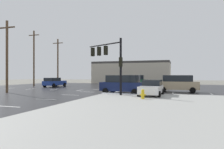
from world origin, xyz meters
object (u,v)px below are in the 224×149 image
object	(u,v)px
sedan_silver	(118,84)
sedan_blue	(54,82)
suv_navy	(123,84)
utility_pole_distant	(58,61)
utility_pole_far	(34,57)
traffic_signal_mast	(109,57)
suv_green	(134,81)
suv_tan	(178,83)
fire_hydrant	(143,94)
utility_pole_mid	(7,55)
sedan_white	(152,88)

from	to	relation	value
sedan_silver	sedan_blue	bearing A→B (deg)	-96.41
suv_navy	sedan_blue	distance (m)	16.94
sedan_blue	utility_pole_distant	bearing A→B (deg)	29.82
suv_navy	utility_pole_far	bearing A→B (deg)	-20.07
utility_pole_distant	traffic_signal_mast	bearing A→B (deg)	-43.41
suv_green	suv_navy	world-z (taller)	same
traffic_signal_mast	suv_tan	size ratio (longest dim) A/B	1.14
fire_hydrant	suv_navy	size ratio (longest dim) A/B	0.16
suv_green	sedan_blue	size ratio (longest dim) A/B	1.08
sedan_silver	suv_navy	bearing A→B (deg)	27.62
utility_pole_mid	utility_pole_far	xyz separation A→B (m)	(-6.27, 12.26, 0.90)
traffic_signal_mast	utility_pole_distant	distance (m)	22.13
traffic_signal_mast	suv_tan	world-z (taller)	traffic_signal_mast
sedan_silver	suv_navy	distance (m)	6.26
fire_hydrant	sedan_white	distance (m)	3.45
suv_tan	utility_pole_distant	xyz separation A→B (m)	(-22.69, 9.12, 3.73)
sedan_blue	utility_pole_far	size ratio (longest dim) A/B	0.45
suv_tan	sedan_white	bearing A→B (deg)	68.00
fire_hydrant	suv_tan	xyz separation A→B (m)	(2.64, 9.29, 0.55)
utility_pole_mid	traffic_signal_mast	bearing A→B (deg)	4.73
utility_pole_far	utility_pole_distant	bearing A→B (deg)	57.81
traffic_signal_mast	utility_pole_far	xyz separation A→B (m)	(-18.56, 11.24, 1.36)
suv_navy	utility_pole_mid	xyz separation A→B (m)	(-13.29, -2.65, 3.33)
suv_tan	sedan_white	size ratio (longest dim) A/B	1.06
sedan_silver	utility_pole_distant	size ratio (longest dim) A/B	0.51
suv_tan	utility_pole_far	world-z (taller)	utility_pole_far
sedan_silver	utility_pole_mid	world-z (taller)	utility_pole_mid
sedan_blue	utility_pole_far	xyz separation A→B (m)	(-5.00, 0.96, 4.47)
sedan_silver	sedan_blue	world-z (taller)	same
utility_pole_far	sedan_silver	bearing A→B (deg)	-12.32
traffic_signal_mast	utility_pole_mid	xyz separation A→B (m)	(-12.28, -1.02, 0.45)
utility_pole_distant	sedan_white	bearing A→B (deg)	-36.38
fire_hydrant	sedan_silver	world-z (taller)	sedan_silver
suv_tan	utility_pole_mid	size ratio (longest dim) A/B	0.58
utility_pole_distant	fire_hydrant	bearing A→B (deg)	-42.56
traffic_signal_mast	sedan_white	bearing A→B (deg)	-150.47
sedan_blue	traffic_signal_mast	bearing A→B (deg)	-124.47
suv_navy	fire_hydrant	bearing A→B (deg)	127.71
suv_green	utility_pole_mid	distance (m)	19.92
sedan_blue	utility_pole_distant	size ratio (longest dim) A/B	0.50
sedan_blue	suv_green	bearing A→B (deg)	-68.18
suv_green	sedan_white	distance (m)	15.35
traffic_signal_mast	suv_navy	xyz separation A→B (m)	(1.01, 1.63, -2.87)
traffic_signal_mast	sedan_blue	size ratio (longest dim) A/B	1.20
suv_tan	utility_pole_far	size ratio (longest dim) A/B	0.48
utility_pole_mid	utility_pole_distant	bearing A→B (deg)	103.13
traffic_signal_mast	suv_green	distance (m)	15.06
suv_green	utility_pole_mid	size ratio (longest dim) A/B	0.59
utility_pole_far	sedan_blue	bearing A→B (deg)	-10.82
traffic_signal_mast	sedan_white	xyz separation A→B (m)	(4.27, 0.22, -3.11)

